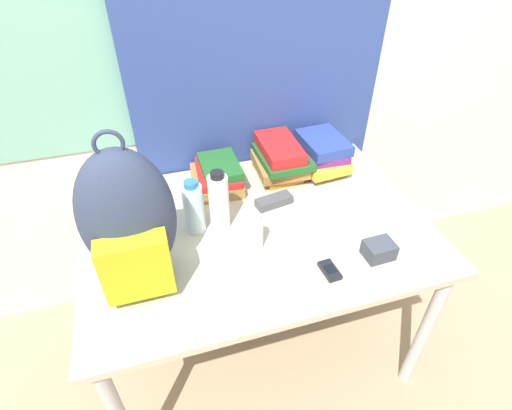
# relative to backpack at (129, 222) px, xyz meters

# --- Properties ---
(wall_back) EXTENTS (6.00, 0.06, 2.50)m
(wall_back) POSITION_rel_backpack_xyz_m (0.43, 0.65, 0.26)
(wall_back) COLOR silver
(wall_back) RESTS_ON ground_plane
(curtain_blue) EXTENTS (1.10, 0.04, 2.50)m
(curtain_blue) POSITION_rel_backpack_xyz_m (0.60, 0.60, 0.26)
(curtain_blue) COLOR navy
(curtain_blue) RESTS_ON ground_plane
(desk) EXTENTS (1.30, 0.90, 0.76)m
(desk) POSITION_rel_backpack_xyz_m (0.44, 0.12, -0.31)
(desk) COLOR #B7B299
(desk) RESTS_ON ground_plane
(backpack) EXTENTS (0.29, 0.26, 0.53)m
(backpack) POSITION_rel_backpack_xyz_m (0.00, 0.00, 0.00)
(backpack) COLOR #2D3851
(backpack) RESTS_ON desk
(book_stack_left) EXTENTS (0.22, 0.26, 0.11)m
(book_stack_left) POSITION_rel_backpack_xyz_m (0.36, 0.42, -0.18)
(book_stack_left) COLOR olive
(book_stack_left) RESTS_ON desk
(book_stack_center) EXTENTS (0.22, 0.28, 0.16)m
(book_stack_center) POSITION_rel_backpack_xyz_m (0.64, 0.42, -0.15)
(book_stack_center) COLOR orange
(book_stack_center) RESTS_ON desk
(book_stack_right) EXTENTS (0.21, 0.28, 0.15)m
(book_stack_right) POSITION_rel_backpack_xyz_m (0.83, 0.42, -0.15)
(book_stack_right) COLOR #6B2370
(book_stack_right) RESTS_ON desk
(water_bottle) EXTENTS (0.07, 0.07, 0.22)m
(water_bottle) POSITION_rel_backpack_xyz_m (0.21, 0.16, -0.12)
(water_bottle) COLOR silver
(water_bottle) RESTS_ON desk
(sports_bottle) EXTENTS (0.07, 0.07, 0.25)m
(sports_bottle) POSITION_rel_backpack_xyz_m (0.31, 0.16, -0.11)
(sports_bottle) COLOR white
(sports_bottle) RESTS_ON desk
(sunscreen_bottle) EXTENTS (0.05, 0.05, 0.15)m
(sunscreen_bottle) POSITION_rel_backpack_xyz_m (0.40, 0.01, -0.16)
(sunscreen_bottle) COLOR white
(sunscreen_bottle) RESTS_ON desk
(cell_phone) EXTENTS (0.05, 0.09, 0.02)m
(cell_phone) POSITION_rel_backpack_xyz_m (0.60, -0.18, -0.22)
(cell_phone) COLOR black
(cell_phone) RESTS_ON desk
(sunglasses_case) EXTENTS (0.16, 0.08, 0.04)m
(sunglasses_case) POSITION_rel_backpack_xyz_m (0.54, 0.22, -0.21)
(sunglasses_case) COLOR #47474C
(sunglasses_case) RESTS_ON desk
(camera_pouch) EXTENTS (0.10, 0.08, 0.06)m
(camera_pouch) POSITION_rel_backpack_xyz_m (0.80, -0.16, -0.20)
(camera_pouch) COLOR #383D47
(camera_pouch) RESTS_ON desk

